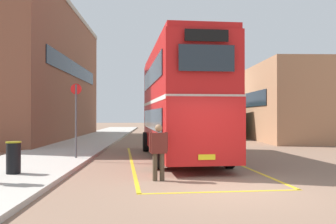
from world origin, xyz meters
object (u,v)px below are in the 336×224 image
object	(u,v)px
single_deck_bus	(215,118)
bus_stop_sign	(76,114)
litter_bin	(14,157)
double_decker_bus	(180,101)
pedestrian_boarding	(159,148)

from	to	relation	value
single_deck_bus	bus_stop_sign	distance (m)	19.23
single_deck_bus	litter_bin	size ratio (longest dim) A/B	9.76
single_deck_bus	bus_stop_sign	xyz separation A→B (m)	(-8.43, -17.28, 0.30)
litter_bin	bus_stop_sign	xyz separation A→B (m)	(0.98, 4.16, 1.32)
double_decker_bus	pedestrian_boarding	size ratio (longest dim) A/B	6.61
litter_bin	bus_stop_sign	distance (m)	4.48
bus_stop_sign	single_deck_bus	bearing A→B (deg)	64.00
double_decker_bus	litter_bin	world-z (taller)	double_decker_bus
litter_bin	pedestrian_boarding	bearing A→B (deg)	-7.37
single_deck_bus	pedestrian_boarding	world-z (taller)	single_deck_bus
pedestrian_boarding	double_decker_bus	bearing A→B (deg)	80.40
bus_stop_sign	double_decker_bus	bearing A→B (deg)	12.21
single_deck_bus	bus_stop_sign	world-z (taller)	bus_stop_sign
pedestrian_boarding	bus_stop_sign	world-z (taller)	bus_stop_sign
double_decker_bus	pedestrian_boarding	xyz separation A→B (m)	(-0.96, -5.65, -1.58)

